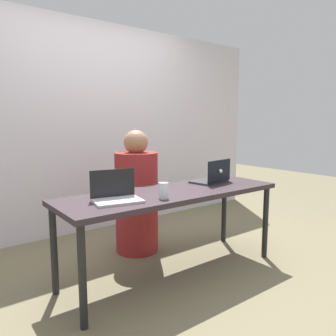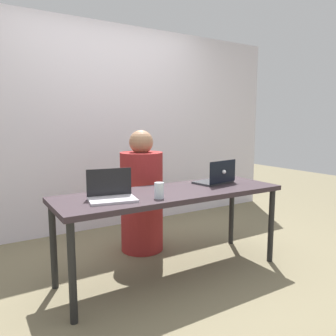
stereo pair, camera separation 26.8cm
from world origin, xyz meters
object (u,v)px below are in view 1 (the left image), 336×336
object	(u,v)px
person_at_center	(137,198)
water_glass_left	(163,192)
laptop_front_left	(116,195)
laptop_back_right	(212,178)

from	to	relation	value
person_at_center	water_glass_left	world-z (taller)	person_at_center
person_at_center	laptop_front_left	xyz separation A→B (m)	(-0.57, -0.64, 0.23)
laptop_front_left	laptop_back_right	xyz separation A→B (m)	(1.05, 0.10, -0.00)
laptop_front_left	water_glass_left	size ratio (longest dim) A/B	3.10
person_at_center	laptop_back_right	size ratio (longest dim) A/B	3.13
person_at_center	laptop_front_left	world-z (taller)	person_at_center
laptop_back_right	water_glass_left	bearing A→B (deg)	7.36
person_at_center	laptop_front_left	bearing A→B (deg)	43.22
water_glass_left	laptop_front_left	bearing A→B (deg)	156.69
person_at_center	laptop_back_right	bearing A→B (deg)	126.24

